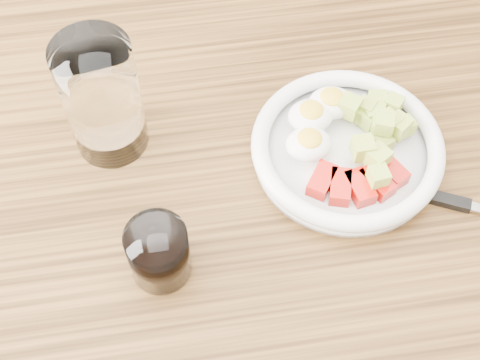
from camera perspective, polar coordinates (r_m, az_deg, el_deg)
name	(u,v)px	position (r m, az deg, el deg)	size (l,w,h in m)	color
dining_table	(249,239)	(0.87, 0.76, -5.04)	(1.50, 0.90, 0.77)	brown
bowl	(347,145)	(0.81, 9.09, 2.99)	(0.23, 0.23, 0.06)	white
fork	(450,201)	(0.81, 17.49, -1.75)	(0.21, 0.11, 0.01)	black
water_glass	(102,99)	(0.78, -11.70, 6.83)	(0.09, 0.09, 0.16)	white
coffee_glass	(159,253)	(0.71, -6.96, -6.19)	(0.07, 0.07, 0.08)	white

